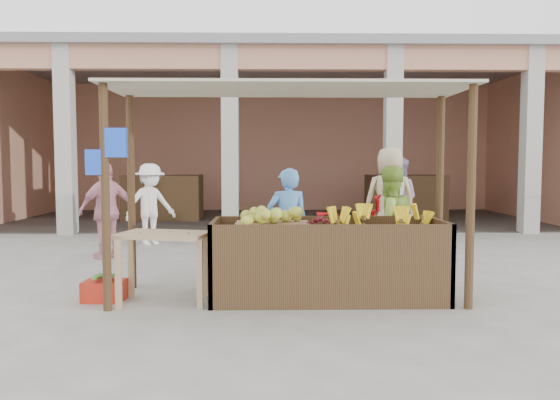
{
  "coord_description": "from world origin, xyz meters",
  "views": [
    {
      "loc": [
        -0.16,
        -6.1,
        1.55
      ],
      "look_at": [
        -0.02,
        1.2,
        1.04
      ],
      "focal_mm": 35.0,
      "sensor_mm": 36.0,
      "label": 1
    }
  ],
  "objects_px": {
    "red_crate": "(104,291)",
    "side_table": "(164,245)",
    "vendor_blue": "(288,221)",
    "motorcycle": "(343,227)",
    "fruit_stall": "(327,264)",
    "vendor_green": "(389,222)"
  },
  "relations": [
    {
      "from": "red_crate",
      "to": "side_table",
      "type": "bearing_deg",
      "value": -3.0
    },
    {
      "from": "vendor_blue",
      "to": "motorcycle",
      "type": "height_order",
      "value": "vendor_blue"
    },
    {
      "from": "fruit_stall",
      "to": "side_table",
      "type": "height_order",
      "value": "fruit_stall"
    },
    {
      "from": "red_crate",
      "to": "vendor_green",
      "type": "distance_m",
      "value": 3.52
    },
    {
      "from": "vendor_green",
      "to": "motorcycle",
      "type": "relative_size",
      "value": 0.76
    },
    {
      "from": "side_table",
      "to": "vendor_blue",
      "type": "bearing_deg",
      "value": 50.74
    },
    {
      "from": "fruit_stall",
      "to": "red_crate",
      "type": "relative_size",
      "value": 5.9
    },
    {
      "from": "fruit_stall",
      "to": "motorcycle",
      "type": "distance_m",
      "value": 2.35
    },
    {
      "from": "side_table",
      "to": "motorcycle",
      "type": "distance_m",
      "value": 3.34
    },
    {
      "from": "fruit_stall",
      "to": "vendor_blue",
      "type": "bearing_deg",
      "value": 113.47
    },
    {
      "from": "fruit_stall",
      "to": "red_crate",
      "type": "xyz_separation_m",
      "value": [
        -2.51,
        -0.05,
        -0.29
      ]
    },
    {
      "from": "fruit_stall",
      "to": "vendor_green",
      "type": "distance_m",
      "value": 1.21
    },
    {
      "from": "side_table",
      "to": "red_crate",
      "type": "distance_m",
      "value": 0.86
    },
    {
      "from": "vendor_blue",
      "to": "vendor_green",
      "type": "distance_m",
      "value": 1.29
    },
    {
      "from": "vendor_blue",
      "to": "red_crate",
      "type": "bearing_deg",
      "value": 20.37
    },
    {
      "from": "vendor_blue",
      "to": "vendor_green",
      "type": "bearing_deg",
      "value": 165.42
    },
    {
      "from": "vendor_blue",
      "to": "vendor_green",
      "type": "xyz_separation_m",
      "value": [
        1.27,
        -0.21,
        0.01
      ]
    },
    {
      "from": "fruit_stall",
      "to": "vendor_blue",
      "type": "height_order",
      "value": "vendor_blue"
    },
    {
      "from": "vendor_green",
      "to": "side_table",
      "type": "bearing_deg",
      "value": -2.65
    },
    {
      "from": "red_crate",
      "to": "motorcycle",
      "type": "distance_m",
      "value": 3.82
    },
    {
      "from": "fruit_stall",
      "to": "motorcycle",
      "type": "relative_size",
      "value": 1.24
    },
    {
      "from": "side_table",
      "to": "red_crate",
      "type": "height_order",
      "value": "side_table"
    }
  ]
}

